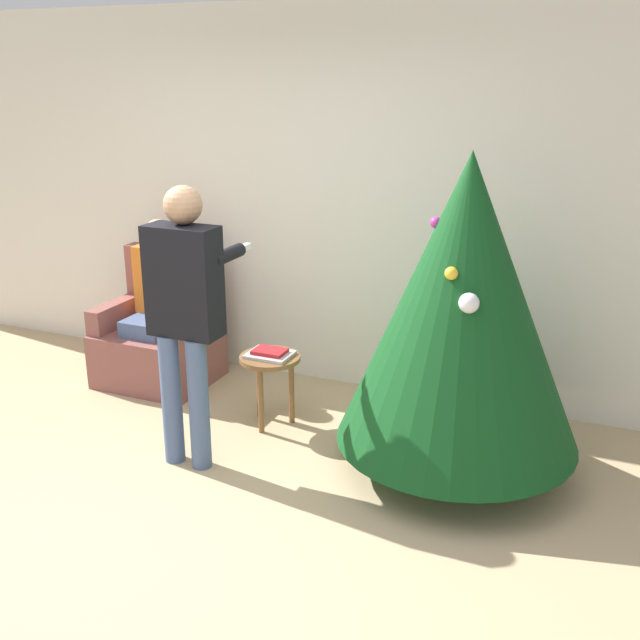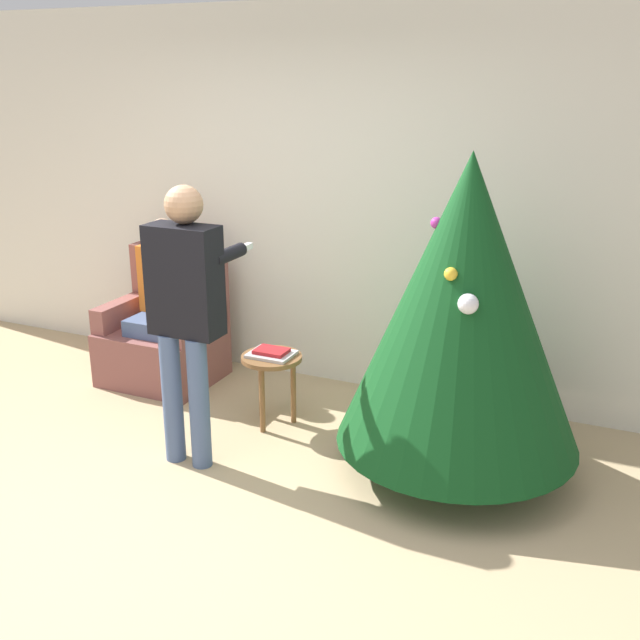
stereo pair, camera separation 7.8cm
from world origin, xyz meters
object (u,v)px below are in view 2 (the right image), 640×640
armchair (166,337)px  side_stool (272,367)px  person_seated (160,295)px  christmas_tree (464,304)px  person_standing (186,303)px

armchair → side_stool: armchair is taller
armchair → side_stool: (1.10, -0.37, 0.08)m
person_seated → side_stool: person_seated is taller
armchair → person_seated: (0.00, -0.03, 0.34)m
christmas_tree → person_standing: size_ratio=1.12×
person_seated → christmas_tree: bearing=-10.6°
christmas_tree → side_stool: size_ratio=3.84×
christmas_tree → person_seated: 2.43m
christmas_tree → person_standing: (-1.48, -0.51, -0.04)m
armchair → person_seated: person_seated is taller
christmas_tree → armchair: bearing=168.7°
person_standing → side_stool: bearing=70.3°
christmas_tree → person_seated: christmas_tree is taller
armchair → person_seated: size_ratio=0.80×
person_seated → person_standing: (0.89, -0.95, 0.32)m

